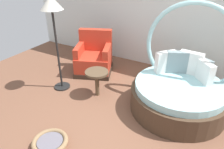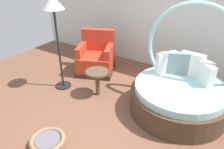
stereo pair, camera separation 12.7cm
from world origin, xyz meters
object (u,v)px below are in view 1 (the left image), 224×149
at_px(round_daybed, 180,89).
at_px(pet_basket, 50,143).
at_px(red_armchair, 94,58).
at_px(floor_lamp, 52,13).
at_px(side_table, 97,76).

height_order(round_daybed, pet_basket, round_daybed).
distance_m(round_daybed, red_armchair, 2.11).
xyz_separation_m(pet_basket, floor_lamp, (-0.94, 1.30, 1.46)).
relative_size(red_armchair, pet_basket, 2.05).
distance_m(red_armchair, floor_lamp, 1.54).
bearing_deg(round_daybed, side_table, -164.26).
relative_size(round_daybed, pet_basket, 3.52).
xyz_separation_m(red_armchair, side_table, (0.62, -0.82, 0.10)).
relative_size(red_armchair, side_table, 2.01).
bearing_deg(round_daybed, floor_lamp, -166.54).
height_order(round_daybed, red_armchair, round_daybed).
bearing_deg(pet_basket, red_armchair, 108.63).
height_order(side_table, floor_lamp, floor_lamp).
bearing_deg(side_table, red_armchair, 126.97).
height_order(round_daybed, side_table, round_daybed).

